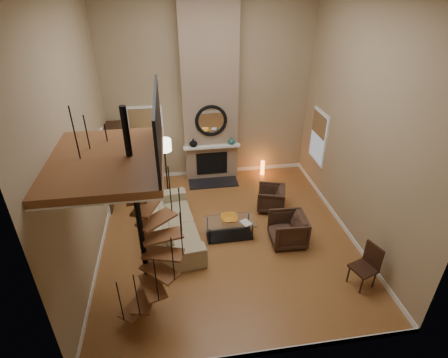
{
  "coord_description": "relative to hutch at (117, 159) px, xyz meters",
  "views": [
    {
      "loc": [
        -1.11,
        -6.83,
        5.65
      ],
      "look_at": [
        0.0,
        0.4,
        1.4
      ],
      "focal_mm": 28.5,
      "sensor_mm": 36.0,
      "label": 1
    }
  ],
  "objects": [
    {
      "name": "ground",
      "position": [
        2.81,
        -2.79,
        -0.95
      ],
      "size": [
        6.0,
        6.5,
        0.01
      ],
      "primitive_type": "cube",
      "color": "#AC6F37",
      "rests_on": "ground"
    },
    {
      "name": "back_wall",
      "position": [
        2.81,
        0.46,
        1.8
      ],
      "size": [
        6.0,
        0.02,
        5.5
      ],
      "primitive_type": "cube",
      "color": "tan",
      "rests_on": "ground"
    },
    {
      "name": "front_wall",
      "position": [
        2.81,
        -6.04,
        1.8
      ],
      "size": [
        6.0,
        0.02,
        5.5
      ],
      "primitive_type": "cube",
      "color": "tan",
      "rests_on": "ground"
    },
    {
      "name": "left_wall",
      "position": [
        -0.19,
        -2.79,
        1.8
      ],
      "size": [
        0.02,
        6.5,
        5.5
      ],
      "primitive_type": "cube",
      "color": "tan",
      "rests_on": "ground"
    },
    {
      "name": "right_wall",
      "position": [
        5.81,
        -2.79,
        1.8
      ],
      "size": [
        0.02,
        6.5,
        5.5
      ],
      "primitive_type": "cube",
      "color": "tan",
      "rests_on": "ground"
    },
    {
      "name": "baseboard_back",
      "position": [
        2.81,
        0.45,
        -0.89
      ],
      "size": [
        6.0,
        0.02,
        0.12
      ],
      "primitive_type": "cube",
      "color": "white",
      "rests_on": "ground"
    },
    {
      "name": "baseboard_front",
      "position": [
        2.81,
        -6.03,
        -0.89
      ],
      "size": [
        6.0,
        0.02,
        0.12
      ],
      "primitive_type": "cube",
      "color": "white",
      "rests_on": "ground"
    },
    {
      "name": "baseboard_left",
      "position": [
        -0.18,
        -2.79,
        -0.89
      ],
      "size": [
        0.02,
        6.5,
        0.12
      ],
      "primitive_type": "cube",
      "color": "white",
      "rests_on": "ground"
    },
    {
      "name": "baseboard_right",
      "position": [
        5.8,
        -2.79,
        -0.89
      ],
      "size": [
        0.02,
        6.5,
        0.12
      ],
      "primitive_type": "cube",
      "color": "white",
      "rests_on": "ground"
    },
    {
      "name": "chimney_breast",
      "position": [
        2.81,
        0.27,
        1.8
      ],
      "size": [
        1.6,
        0.38,
        5.5
      ],
      "primitive_type": "cube",
      "color": "#8D735C",
      "rests_on": "ground"
    },
    {
      "name": "hearth",
      "position": [
        2.81,
        -0.22,
        -0.93
      ],
      "size": [
        1.5,
        0.6,
        0.04
      ],
      "primitive_type": "cube",
      "color": "black",
      "rests_on": "ground"
    },
    {
      "name": "firebox",
      "position": [
        2.81,
        0.07,
        -0.4
      ],
      "size": [
        0.95,
        0.02,
        0.72
      ],
      "primitive_type": "cube",
      "color": "black",
      "rests_on": "chimney_breast"
    },
    {
      "name": "mantel",
      "position": [
        2.81,
        -0.01,
        0.2
      ],
      "size": [
        1.7,
        0.18,
        0.06
      ],
      "primitive_type": "cube",
      "color": "white",
      "rests_on": "chimney_breast"
    },
    {
      "name": "mirror_frame",
      "position": [
        2.81,
        0.05,
        1.0
      ],
      "size": [
        0.94,
        0.1,
        0.94
      ],
      "primitive_type": "torus",
      "rotation": [
        1.57,
        0.0,
        0.0
      ],
      "color": "black",
      "rests_on": "chimney_breast"
    },
    {
      "name": "mirror_disc",
      "position": [
        2.81,
        0.06,
        1.0
      ],
      "size": [
        0.8,
        0.01,
        0.8
      ],
      "primitive_type": "cylinder",
      "rotation": [
        1.57,
        0.0,
        0.0
      ],
      "color": "white",
      "rests_on": "chimney_breast"
    },
    {
      "name": "vase_left",
      "position": [
        2.26,
        0.03,
        0.35
      ],
      "size": [
        0.24,
        0.24,
        0.25
      ],
      "primitive_type": "imported",
      "color": "black",
      "rests_on": "mantel"
    },
    {
      "name": "vase_right",
      "position": [
        3.41,
        0.03,
        0.33
      ],
      "size": [
        0.2,
        0.2,
        0.21
      ],
      "primitive_type": "imported",
      "color": "#195852",
      "rests_on": "mantel"
    },
    {
      "name": "window_back",
      "position": [
        0.91,
        0.43,
        0.67
      ],
      "size": [
        1.02,
        0.06,
        1.52
      ],
      "color": "white",
      "rests_on": "back_wall"
    },
    {
      "name": "window_right",
      "position": [
        5.78,
        -0.79,
        0.68
      ],
      "size": [
        0.06,
        1.02,
        1.52
      ],
      "color": "white",
      "rests_on": "right_wall"
    },
    {
      "name": "entry_door",
      "position": [
        -0.15,
        -0.99,
        0.1
      ],
      "size": [
        0.1,
        1.05,
        2.16
      ],
      "color": "white",
      "rests_on": "ground"
    },
    {
      "name": "loft",
      "position": [
        0.76,
        -4.59,
        2.29
      ],
      "size": [
        1.7,
        2.2,
        1.09
      ],
      "color": "brown",
      "rests_on": "left_wall"
    },
    {
      "name": "spiral_stair",
      "position": [
        1.02,
        -4.59,
        0.83
      ],
      "size": [
        1.47,
        1.47,
        4.06
      ],
      "color": "black",
      "rests_on": "ground"
    },
    {
      "name": "hutch",
      "position": [
        0.0,
        0.0,
        0.0
      ],
      "size": [
        0.43,
        0.91,
        2.03
      ],
      "primitive_type": "cube",
      "color": "black",
      "rests_on": "ground"
    },
    {
      "name": "sofa",
      "position": [
        1.52,
        -2.58,
        -0.55
      ],
      "size": [
        1.38,
        2.8,
        0.79
      ],
      "primitive_type": "imported",
      "rotation": [
        0.0,
        0.0,
        1.7
      ],
      "color": "tan",
      "rests_on": "ground"
    },
    {
      "name": "armchair_near",
      "position": [
        4.25,
        -1.85,
        -0.6
      ],
      "size": [
        0.91,
        0.89,
        0.66
      ],
      "primitive_type": "imported",
      "rotation": [
        0.0,
        0.0,
        -1.88
      ],
      "color": "#3D271C",
      "rests_on": "ground"
    },
    {
      "name": "armchair_far",
      "position": [
        4.3,
        -3.22,
        -0.6
      ],
      "size": [
        0.87,
        0.85,
        0.76
      ],
      "primitive_type": "imported",
      "rotation": [
        0.0,
        0.0,
        -1.62
      ],
      "color": "#3D271C",
      "rests_on": "ground"
    },
    {
      "name": "coffee_table",
      "position": [
        2.88,
        -2.81,
        -0.67
      ],
      "size": [
        1.23,
        0.62,
        0.45
      ],
      "color": "silver",
      "rests_on": "ground"
    },
    {
      "name": "bowl",
      "position": [
        2.88,
        -2.76,
        -0.45
      ],
      "size": [
        0.42,
        0.42,
        0.1
      ],
      "primitive_type": "imported",
      "color": "orange",
      "rests_on": "coffee_table"
    },
    {
      "name": "book",
      "position": [
        3.23,
        -2.96,
        -0.49
      ],
      "size": [
        0.29,
        0.33,
        0.03
      ],
      "primitive_type": "imported",
      "rotation": [
        0.0,
        0.0,
        0.42
      ],
      "color": "gray",
      "rests_on": "coffee_table"
    },
    {
      "name": "floor_lamp",
      "position": [
        1.41,
        -0.56,
        0.46
      ],
      "size": [
        0.41,
        0.41,
        1.71
      ],
      "color": "black",
      "rests_on": "ground"
    },
    {
      "name": "accent_lamp",
      "position": [
        4.44,
        0.09,
        -0.7
      ],
      "size": [
        0.13,
        0.13,
        0.46
      ],
      "primitive_type": "cylinder",
      "color": "orange",
      "rests_on": "ground"
    },
    {
      "name": "side_chair",
      "position": [
        5.39,
        -4.76,
        -0.42
      ],
      "size": [
        0.57,
        0.57,
        0.97
      ],
      "color": "black",
      "rests_on": "ground"
    }
  ]
}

